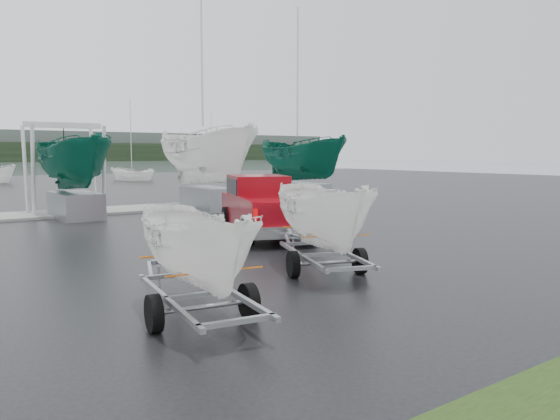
{
  "coord_description": "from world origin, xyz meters",
  "views": [
    {
      "loc": [
        -6.78,
        -12.62,
        2.78
      ],
      "look_at": [
        1.98,
        -0.44,
        1.2
      ],
      "focal_mm": 35.0,
      "sensor_mm": 36.0,
      "label": 1
    }
  ],
  "objects_px": {
    "trailer_hitched": "(325,160)",
    "boat_hoist": "(64,155)",
    "pickup_truck": "(262,204)",
    "trailer_parked": "(197,181)"
  },
  "relations": [
    {
      "from": "trailer_parked",
      "to": "boat_hoist",
      "type": "bearing_deg",
      "value": 90.82
    },
    {
      "from": "trailer_parked",
      "to": "boat_hoist",
      "type": "xyz_separation_m",
      "value": [
        2.45,
        17.73,
        0.34
      ]
    },
    {
      "from": "trailer_hitched",
      "to": "trailer_parked",
      "type": "xyz_separation_m",
      "value": [
        -4.0,
        -1.54,
        -0.28
      ]
    },
    {
      "from": "pickup_truck",
      "to": "boat_hoist",
      "type": "height_order",
      "value": "boat_hoist"
    },
    {
      "from": "pickup_truck",
      "to": "trailer_parked",
      "type": "relative_size",
      "value": 1.47
    },
    {
      "from": "trailer_parked",
      "to": "pickup_truck",
      "type": "bearing_deg",
      "value": 58.84
    },
    {
      "from": "trailer_hitched",
      "to": "trailer_parked",
      "type": "height_order",
      "value": "trailer_hitched"
    },
    {
      "from": "trailer_parked",
      "to": "trailer_hitched",
      "type": "bearing_deg",
      "value": 29.79
    },
    {
      "from": "trailer_hitched",
      "to": "boat_hoist",
      "type": "relative_size",
      "value": 1.16
    },
    {
      "from": "boat_hoist",
      "to": "trailer_hitched",
      "type": "bearing_deg",
      "value": -84.54
    }
  ]
}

